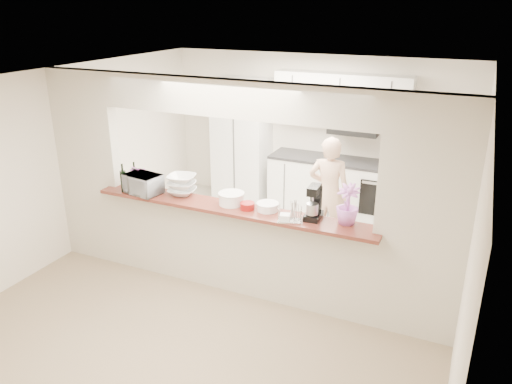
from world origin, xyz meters
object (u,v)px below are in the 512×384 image
Objects in this scene: toaster_oven at (143,184)px; stand_mixer at (314,204)px; refrigerator at (443,179)px; person at (329,193)px.

stand_mixer is at bearing 12.88° from toaster_oven.
refrigerator is at bearing 67.18° from stand_mixer.
refrigerator is 1.74m from person.
stand_mixer is at bearing -112.82° from refrigerator.
stand_mixer is at bearing 95.68° from person.
stand_mixer is 1.66m from person.
refrigerator is 3.94× the size of toaster_oven.
person is at bearing 100.26° from stand_mixer.
refrigerator reaches higher than toaster_oven.
refrigerator is 4.53× the size of stand_mixer.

